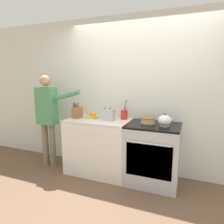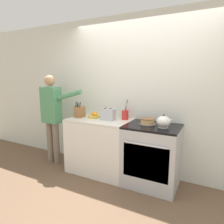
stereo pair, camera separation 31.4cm
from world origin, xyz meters
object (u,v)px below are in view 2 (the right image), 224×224
object	(u,v)px
stove_range	(152,155)
tea_kettle	(164,122)
utensil_crock	(125,115)
fruit_bowl	(94,116)
toaster	(108,114)
layer_cake	(148,122)
person_baker	(52,112)
knife_block	(80,112)

from	to	relation	value
stove_range	tea_kettle	bearing A→B (deg)	-12.05
tea_kettle	utensil_crock	size ratio (longest dim) A/B	0.71
fruit_bowl	toaster	xyz separation A→B (m)	(0.30, -0.05, 0.06)
layer_cake	utensil_crock	xyz separation A→B (m)	(-0.43, 0.15, 0.04)
stove_range	layer_cake	size ratio (longest dim) A/B	3.54
layer_cake	person_baker	xyz separation A→B (m)	(-1.76, -0.13, 0.02)
knife_block	person_baker	size ratio (longest dim) A/B	0.17
fruit_bowl	toaster	size ratio (longest dim) A/B	0.91
tea_kettle	fruit_bowl	world-z (taller)	tea_kettle
stove_range	knife_block	world-z (taller)	knife_block
utensil_crock	person_baker	size ratio (longest dim) A/B	0.20
utensil_crock	fruit_bowl	xyz separation A→B (m)	(-0.53, -0.11, -0.05)
knife_block	toaster	bearing A→B (deg)	2.20
stove_range	tea_kettle	size ratio (longest dim) A/B	3.93
tea_kettle	person_baker	world-z (taller)	person_baker
layer_cake	knife_block	world-z (taller)	knife_block
tea_kettle	knife_block	world-z (taller)	knife_block
stove_range	utensil_crock	bearing A→B (deg)	160.44
knife_block	toaster	size ratio (longest dim) A/B	1.15
layer_cake	fruit_bowl	xyz separation A→B (m)	(-0.97, 0.04, -0.01)
fruit_bowl	stove_range	bearing A→B (deg)	-4.12
tea_kettle	person_baker	distance (m)	2.02
layer_cake	knife_block	distance (m)	1.22
tea_kettle	layer_cake	bearing A→B (deg)	165.11
knife_block	fruit_bowl	size ratio (longest dim) A/B	1.26
knife_block	utensil_crock	xyz separation A→B (m)	(0.78, 0.18, -0.01)
tea_kettle	toaster	world-z (taller)	toaster
fruit_bowl	toaster	world-z (taller)	toaster
knife_block	layer_cake	bearing A→B (deg)	1.41
stove_range	fruit_bowl	distance (m)	1.17
person_baker	fruit_bowl	bearing A→B (deg)	23.33
person_baker	layer_cake	bearing A→B (deg)	15.11
layer_cake	toaster	xyz separation A→B (m)	(-0.66, -0.01, 0.05)
stove_range	person_baker	distance (m)	1.93
stove_range	utensil_crock	distance (m)	0.77
tea_kettle	toaster	size ratio (longest dim) A/B	0.98
stove_range	utensil_crock	world-z (taller)	utensil_crock
tea_kettle	stove_range	bearing A→B (deg)	167.95
stove_range	tea_kettle	xyz separation A→B (m)	(0.16, -0.03, 0.54)
layer_cake	person_baker	size ratio (longest dim) A/B	0.16
knife_block	utensil_crock	bearing A→B (deg)	13.12
utensil_crock	toaster	bearing A→B (deg)	-145.08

